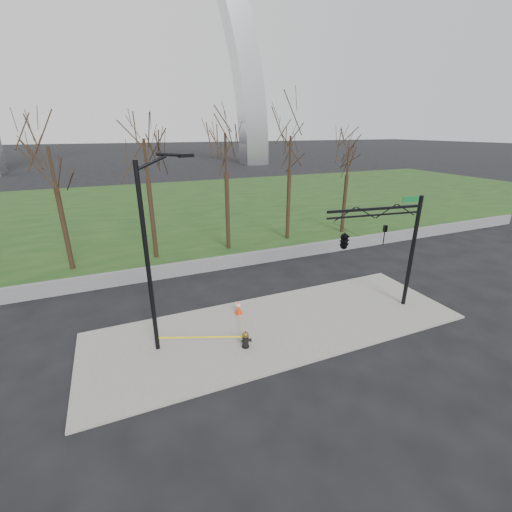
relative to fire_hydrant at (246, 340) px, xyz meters
name	(u,v)px	position (x,y,z in m)	size (l,w,h in m)	color
ground	(279,326)	(2.16, 1.04, -0.47)	(500.00, 500.00, 0.00)	black
sidewalk	(279,325)	(2.16, 1.04, -0.42)	(18.00, 6.00, 0.10)	slate
grass_strip	(172,205)	(2.16, 31.04, -0.44)	(120.00, 40.00, 0.06)	#183714
guardrail	(227,262)	(2.16, 9.04, -0.02)	(60.00, 0.30, 0.90)	#59595B
gateway_arch	(119,7)	(2.16, 76.04, 32.03)	(66.00, 6.00, 65.00)	silver
tree_row	(150,195)	(-2.05, 13.04, 4.22)	(37.57, 4.00, 9.38)	black
fire_hydrant	(246,340)	(0.00, 0.00, 0.00)	(0.51, 0.33, 0.81)	black
traffic_cone	(238,307)	(0.70, 2.82, -0.02)	(0.37, 0.37, 0.70)	red
street_light	(151,247)	(-3.33, 1.47, 4.22)	(2.33, 0.84, 8.21)	black
traffic_signal_mast	(359,238)	(6.11, 0.69, 3.68)	(5.07, 2.53, 6.00)	black
caution_tape	(220,332)	(-0.86, 1.01, 0.01)	(4.25, 2.82, 0.42)	yellow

